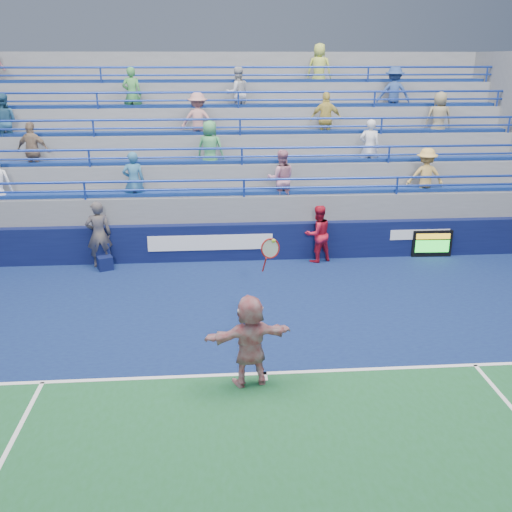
{
  "coord_description": "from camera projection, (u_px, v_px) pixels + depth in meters",
  "views": [
    {
      "loc": [
        -0.88,
        -9.38,
        5.66
      ],
      "look_at": [
        0.03,
        2.5,
        1.5
      ],
      "focal_mm": 40.0,
      "sensor_mm": 36.0,
      "label": 1
    }
  ],
  "objects": [
    {
      "name": "ground",
      "position": [
        265.0,
        374.0,
        10.76
      ],
      "size": [
        120.0,
        120.0,
        0.0
      ],
      "primitive_type": "plane",
      "color": "#333538"
    },
    {
      "name": "sponsor_wall",
      "position": [
        245.0,
        242.0,
        16.7
      ],
      "size": [
        18.0,
        0.32,
        1.1
      ],
      "color": "#0A103A",
      "rests_on": "ground"
    },
    {
      "name": "bleacher_stand",
      "position": [
        238.0,
        182.0,
        19.92
      ],
      "size": [
        18.0,
        5.6,
        6.13
      ],
      "color": "slate",
      "rests_on": "ground"
    },
    {
      "name": "serve_speed_board",
      "position": [
        432.0,
        244.0,
        16.98
      ],
      "size": [
        1.19,
        0.17,
        0.82
      ],
      "color": "black",
      "rests_on": "ground"
    },
    {
      "name": "judge_chair",
      "position": [
        105.0,
        262.0,
        16.01
      ],
      "size": [
        0.51,
        0.53,
        0.7
      ],
      "color": "#0D143F",
      "rests_on": "ground"
    },
    {
      "name": "tennis_player",
      "position": [
        250.0,
        341.0,
        10.18
      ],
      "size": [
        1.68,
        0.81,
        2.79
      ],
      "color": "silver",
      "rests_on": "ground"
    },
    {
      "name": "line_judge",
      "position": [
        99.0,
        234.0,
        16.0
      ],
      "size": [
        0.78,
        0.59,
        1.92
      ],
      "primitive_type": "imported",
      "rotation": [
        0.0,
        0.0,
        3.35
      ],
      "color": "#131A36",
      "rests_on": "ground"
    },
    {
      "name": "ball_girl",
      "position": [
        318.0,
        234.0,
        16.46
      ],
      "size": [
        0.99,
        0.89,
        1.68
      ],
      "primitive_type": "imported",
      "rotation": [
        0.0,
        0.0,
        3.51
      ],
      "color": "red",
      "rests_on": "ground"
    }
  ]
}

